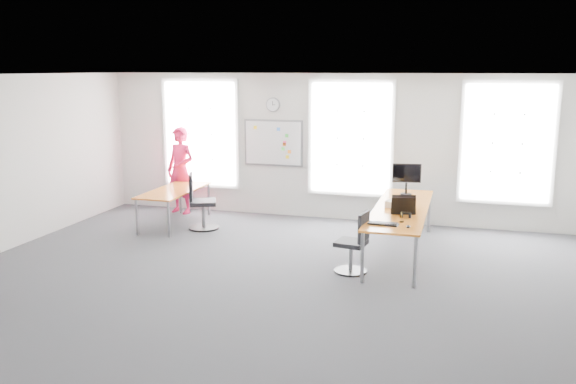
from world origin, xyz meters
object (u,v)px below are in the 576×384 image
(desk_left, at_px, (174,192))
(chair_left, at_px, (200,205))
(person, at_px, (181,170))
(headphones, at_px, (405,215))
(desk_right, at_px, (401,211))
(chair_right, at_px, (355,246))
(monitor, at_px, (407,176))
(keyboard, at_px, (383,224))

(desk_left, height_order, chair_left, chair_left)
(chair_left, bearing_deg, desk_left, 50.92)
(person, xyz_separation_m, headphones, (5.02, -2.42, -0.09))
(person, bearing_deg, desk_right, -3.71)
(chair_right, relative_size, monitor, 1.66)
(desk_left, height_order, chair_right, chair_right)
(chair_left, relative_size, person, 0.59)
(desk_left, height_order, keyboard, keyboard)
(desk_right, height_order, monitor, monitor)
(desk_right, height_order, headphones, headphones)
(desk_right, distance_m, person, 5.19)
(chair_left, bearing_deg, headphones, -130.25)
(monitor, bearing_deg, chair_left, 178.89)
(chair_left, xyz_separation_m, keyboard, (3.79, -1.78, 0.33))
(chair_left, xyz_separation_m, headphones, (4.07, -1.27, 0.37))
(desk_right, height_order, chair_right, chair_right)
(person, bearing_deg, keyboard, -15.92)
(desk_left, relative_size, chair_left, 1.79)
(desk_right, distance_m, desk_left, 4.63)
(headphones, bearing_deg, person, 135.69)
(chair_left, xyz_separation_m, monitor, (3.91, 0.54, 0.67))
(chair_right, height_order, headphones, chair_right)
(chair_right, xyz_separation_m, chair_left, (-3.36, 1.74, 0.06))
(monitor, bearing_deg, headphones, -93.82)
(chair_right, distance_m, monitor, 2.46)
(desk_left, xyz_separation_m, keyboard, (4.42, -1.97, 0.16))
(chair_right, bearing_deg, headphones, 132.98)
(keyboard, bearing_deg, chair_left, 161.68)
(chair_right, xyz_separation_m, headphones, (0.71, 0.47, 0.43))
(desk_right, height_order, chair_left, chair_left)
(person, height_order, monitor, person)
(chair_right, distance_m, chair_left, 3.79)
(person, bearing_deg, chair_left, -34.46)
(desk_left, bearing_deg, chair_right, -25.72)
(chair_left, relative_size, keyboard, 2.42)
(desk_left, bearing_deg, headphones, -17.18)
(chair_left, bearing_deg, chair_right, -140.28)
(desk_left, height_order, headphones, headphones)
(chair_left, bearing_deg, person, 16.82)
(chair_right, bearing_deg, keyboard, 93.53)
(keyboard, bearing_deg, chair_right, -179.00)
(chair_right, xyz_separation_m, monitor, (0.54, 2.28, 0.73))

